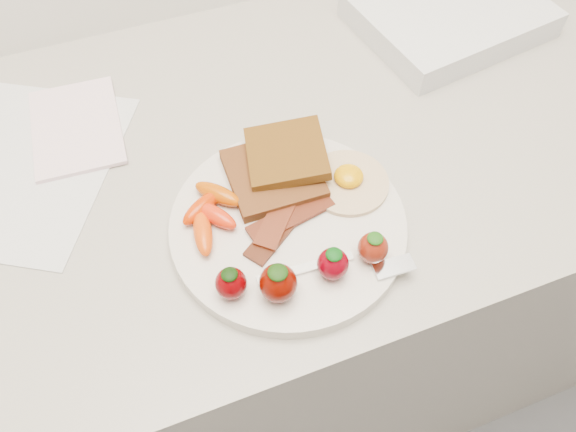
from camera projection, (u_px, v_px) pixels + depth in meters
name	position (u px, v px, depth m)	size (l,w,h in m)	color
counter	(266.00, 302.00, 1.09)	(2.00, 0.60, 0.90)	gray
plate	(288.00, 225.00, 0.64)	(0.27, 0.27, 0.02)	beige
toast_lower	(273.00, 175.00, 0.67)	(0.10, 0.10, 0.01)	#452A0F
toast_upper	(286.00, 153.00, 0.67)	(0.09, 0.09, 0.01)	#4B3113
fried_egg	(348.00, 181.00, 0.66)	(0.12, 0.12, 0.02)	#F0E4D0
bacon_strips	(284.00, 218.00, 0.63)	(0.12, 0.11, 0.01)	black
baby_carrots	(210.00, 212.00, 0.63)	(0.08, 0.11, 0.02)	#C72C00
strawberries	(301.00, 271.00, 0.58)	(0.19, 0.06, 0.05)	#590003
fork	(346.00, 267.00, 0.60)	(0.17, 0.05, 0.00)	white
paper_sheet	(27.00, 167.00, 0.70)	(0.21, 0.27, 0.00)	silver
notepad	(76.00, 127.00, 0.74)	(0.11, 0.16, 0.01)	silver
appliance	(449.00, 15.00, 0.85)	(0.26, 0.21, 0.04)	silver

